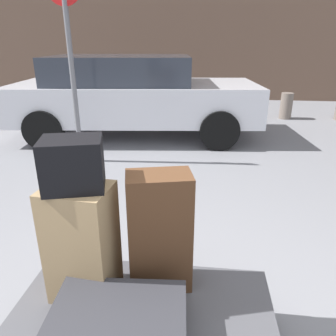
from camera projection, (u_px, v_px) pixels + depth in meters
name	position (u px, v px, depth m)	size (l,w,h in m)	color
luggage_cart	(141.00, 328.00, 1.65)	(1.36, 0.88, 0.34)	#4C4C51
suitcase_tan_center	(82.00, 243.00, 1.69)	(0.33, 0.26, 0.64)	#9E7F56
suitcase_charcoal_stacked_top	(118.00, 331.00, 1.43)	(0.60, 0.45, 0.20)	#2D2D33
suitcase_brown_rear_right	(159.00, 232.00, 1.75)	(0.34, 0.21, 0.68)	#51331E
duffel_bag_black_topmost_pile	(73.00, 164.00, 1.53)	(0.28, 0.22, 0.25)	black
parked_car	(132.00, 94.00, 5.82)	(4.46, 2.27, 1.42)	silver
bollard_kerb_near	(286.00, 106.00, 7.29)	(0.27, 0.27, 0.58)	#72665B
no_parking_sign	(70.00, 48.00, 4.20)	(0.50, 0.07, 2.56)	slate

